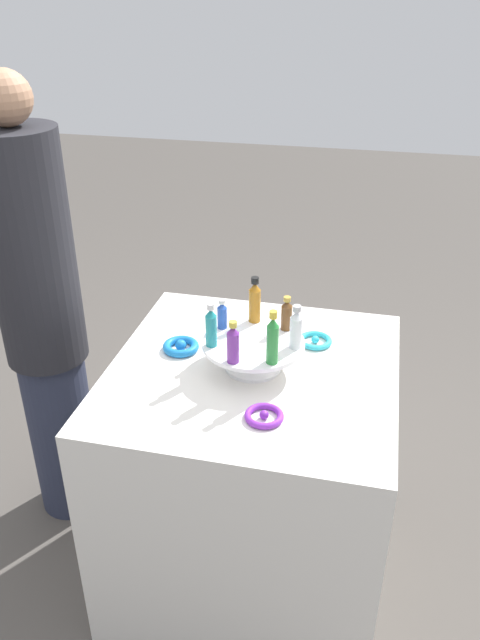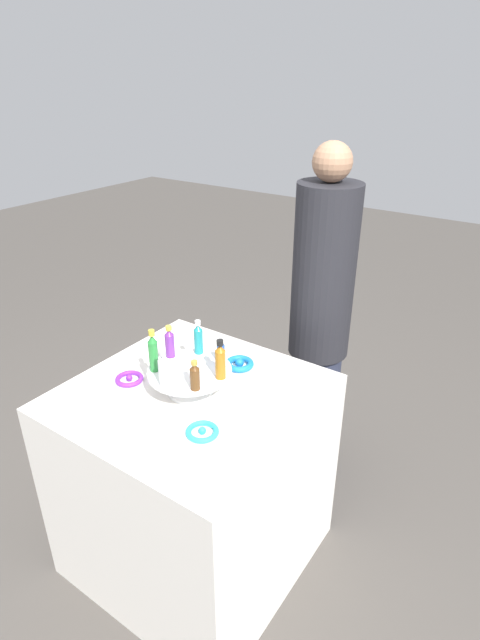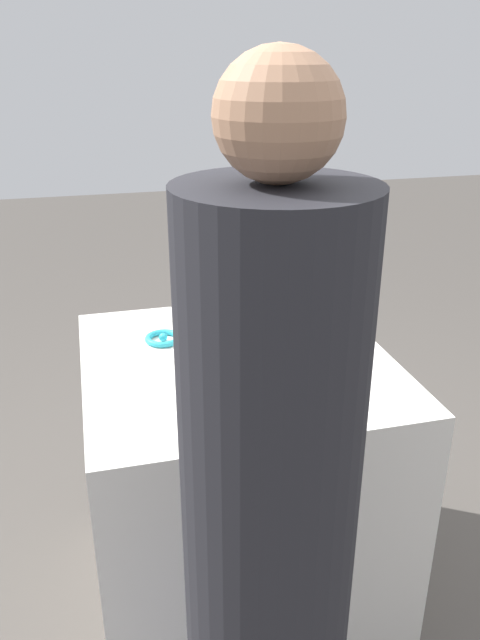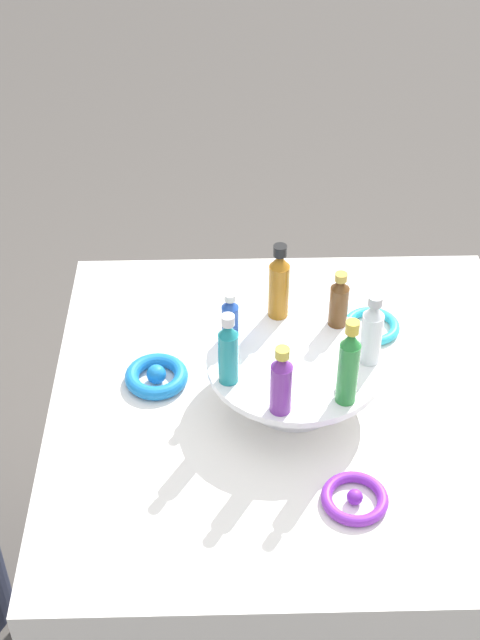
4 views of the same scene
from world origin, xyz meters
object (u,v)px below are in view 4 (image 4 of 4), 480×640
bottle_green (349,365)px  display_stand (295,372)px  bottle_teal (228,351)px  ribbon_bow_teal (371,326)px  bottle_amber (279,284)px  bottle_purple (281,382)px  bottle_blue (230,318)px  ribbon_bow_blue (156,376)px  bottle_clear (372,332)px  bottle_brown (339,301)px  ribbon_bow_purple (355,498)px

bottle_green → display_stand: bearing=36.1°
bottle_teal → ribbon_bow_teal: (0.22, -0.26, -0.14)m
bottle_teal → bottle_amber: bottle_amber is taller
ribbon_bow_teal → bottle_teal: bearing=130.2°
bottle_green → bottle_purple: bearing=100.4°
bottle_blue → bottle_green: 0.23m
bottle_green → ribbon_bow_blue: 0.36m
display_stand → bottle_green: size_ratio=1.88×
bottle_teal → bottle_amber: bearing=-28.2°
bottle_blue → ribbon_bow_teal: bottle_blue is taller
bottle_blue → bottle_amber: bearing=-53.9°
bottle_clear → ribbon_bow_teal: bearing=-11.8°
bottle_amber → bottle_blue: bearing=126.1°
bottle_purple → bottle_clear: size_ratio=0.94×
display_stand → ribbon_bow_blue: bearing=78.6°
bottle_purple → bottle_green: 0.10m
display_stand → bottle_purple: bearing=164.7°
bottle_teal → bottle_purple: (-0.07, -0.08, -0.00)m
bottle_blue → ribbon_bow_teal: bearing=-65.1°
bottle_blue → bottle_brown: size_ratio=0.87×
bottle_purple → bottle_clear: bottle_clear is taller
bottle_purple → bottle_green: bearing=-79.6°
bottle_teal → ribbon_bow_blue: bearing=52.7°
bottle_blue → ribbon_bow_purple: bearing=-147.3°
bottle_purple → bottle_amber: bottle_amber is taller
bottle_amber → ribbon_bow_teal: 0.24m
bottle_green → bottle_clear: size_ratio=1.20×
bottle_teal → bottle_green: bearing=-105.3°
bottle_clear → bottle_amber: 0.18m
ribbon_bow_purple → bottle_clear: bearing=-11.1°
bottle_purple → bottle_brown: (0.20, -0.11, -0.01)m
display_stand → bottle_purple: bottle_purple is taller
bottle_blue → bottle_purple: bearing=-156.7°
bottle_purple → ribbon_bow_teal: bearing=-32.8°
bottle_teal → ribbon_bow_teal: bottle_teal is taller
ribbon_bow_blue → ribbon_bow_purple: size_ratio=1.08×
bottle_green → ribbon_bow_purple: size_ratio=1.52×
bottle_green → bottle_teal: bearing=74.7°
bottle_blue → bottle_green: (-0.15, -0.17, 0.03)m
bottle_blue → bottle_green: bottle_green is taller
bottle_amber → ribbon_bow_blue: (-0.07, 0.21, -0.14)m
display_stand → bottle_blue: bearing=61.8°
bottle_teal → bottle_brown: size_ratio=1.24×
ribbon_bow_blue → ribbon_bow_purple: (-0.27, -0.30, -0.00)m
ribbon_bow_teal → display_stand: bearing=138.6°
bottle_purple → ribbon_bow_purple: bottle_purple is taller
bottle_clear → bottle_brown: 0.10m
bottle_amber → bottle_teal: bearing=151.8°
bottle_blue → bottle_clear: (-0.06, -0.22, 0.02)m
bottle_purple → bottle_brown: size_ratio=1.17×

